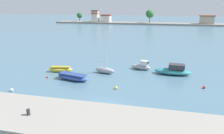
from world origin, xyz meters
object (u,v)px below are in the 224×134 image
at_px(moored_boat_0, 61,69).
at_px(mooring_buoy_3, 12,90).
at_px(mooring_bollard, 28,112).
at_px(mooring_buoy_1, 204,87).
at_px(mooring_buoy_4, 47,77).
at_px(moored_boat_4, 173,71).
at_px(moored_boat_2, 105,70).
at_px(mooring_buoy_2, 116,88).
at_px(moored_boat_1, 73,77).
at_px(moored_boat_3, 142,66).

bearing_deg(moored_boat_0, mooring_buoy_3, -113.72).
relative_size(mooring_bollard, mooring_buoy_3, 1.16).
bearing_deg(mooring_bollard, moored_boat_0, 110.19).
distance_m(mooring_buoy_1, mooring_buoy_4, 21.46).
xyz_separation_m(moored_boat_0, moored_boat_4, (17.16, 2.90, 0.19)).
bearing_deg(mooring_bollard, mooring_buoy_1, 49.10).
distance_m(moored_boat_2, mooring_buoy_4, 8.60).
xyz_separation_m(moored_boat_0, mooring_buoy_1, (20.93, -2.35, -0.24)).
bearing_deg(moored_boat_4, mooring_bollard, -113.23).
height_order(moored_boat_2, moored_boat_4, moored_boat_2).
bearing_deg(mooring_buoy_2, mooring_bollard, -104.00).
relative_size(moored_boat_1, mooring_buoy_4, 18.39).
relative_size(moored_boat_0, moored_boat_4, 0.70).
relative_size(moored_boat_1, mooring_buoy_2, 14.21).
bearing_deg(moored_boat_2, moored_boat_3, 45.77).
bearing_deg(mooring_buoy_4, mooring_bollard, -64.33).
bearing_deg(moored_boat_1, moored_boat_2, 63.90).
bearing_deg(mooring_buoy_4, moored_boat_1, 1.18).
height_order(mooring_bollard, moored_boat_0, mooring_bollard).
distance_m(mooring_bollard, moored_boat_3, 23.81).
xyz_separation_m(mooring_bollard, mooring_buoy_3, (-8.86, 9.46, -2.67)).
relative_size(moored_boat_1, moored_boat_4, 0.96).
relative_size(moored_boat_2, mooring_buoy_3, 16.95).
bearing_deg(moored_boat_3, mooring_bollard, -89.38).
bearing_deg(moored_boat_1, mooring_buoy_2, -3.38).
bearing_deg(moored_boat_0, moored_boat_4, -1.68).
height_order(mooring_bollard, mooring_buoy_1, mooring_bollard).
height_order(moored_boat_1, moored_boat_2, moored_boat_2).
bearing_deg(mooring_bollard, mooring_buoy_3, 133.12).
xyz_separation_m(moored_boat_1, mooring_buoy_3, (-5.45, -5.91, -0.23)).
relative_size(moored_boat_4, mooring_buoy_3, 14.10).
distance_m(moored_boat_0, mooring_buoy_4, 3.36).
distance_m(mooring_bollard, moored_boat_1, 15.94).
height_order(moored_boat_4, mooring_buoy_1, moored_boat_4).
bearing_deg(mooring_buoy_3, moored_boat_4, 32.12).
relative_size(moored_boat_2, mooring_buoy_4, 23.03).
distance_m(mooring_buoy_1, mooring_buoy_2, 11.15).
height_order(mooring_bollard, moored_boat_2, moored_boat_2).
distance_m(moored_boat_2, moored_boat_3, 6.28).
bearing_deg(mooring_buoy_2, moored_boat_4, 49.44).
xyz_separation_m(moored_boat_3, mooring_buoy_4, (-12.65, -7.80, -0.40)).
xyz_separation_m(moored_boat_2, moored_boat_3, (5.22, 3.49, 0.02)).
xyz_separation_m(mooring_buoy_1, mooring_buoy_4, (-21.43, -0.97, -0.03)).
xyz_separation_m(moored_boat_2, mooring_buoy_4, (-7.43, -4.30, -0.39)).
height_order(moored_boat_3, moored_boat_4, moored_boat_4).
distance_m(mooring_bollard, moored_boat_2, 19.74).
bearing_deg(moored_boat_3, moored_boat_0, -146.18).
distance_m(moored_boat_4, mooring_buoy_2, 10.77).
height_order(moored_boat_4, mooring_buoy_2, moored_boat_4).
distance_m(moored_boat_3, moored_boat_4, 5.26).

